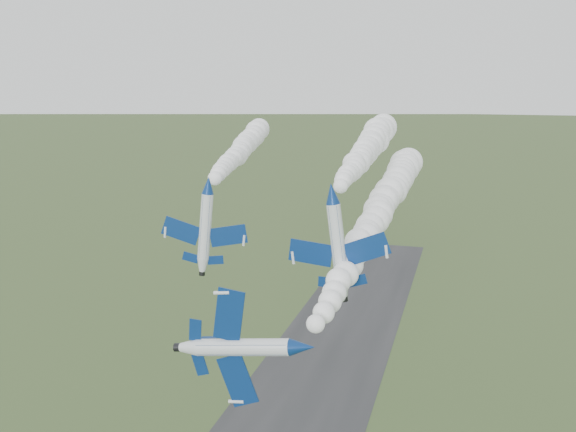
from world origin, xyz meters
name	(u,v)px	position (x,y,z in m)	size (l,w,h in m)	color
jet_lead	(302,348)	(12.82, -1.38, 32.70)	(3.36, 13.11, 10.78)	silver
smoke_trail_jet_lead	(378,213)	(13.02, 40.81, 35.90)	(5.79, 78.47, 5.79)	white
jet_pair_left	(208,185)	(-3.77, 17.83, 42.97)	(10.28, 12.09, 3.05)	silver
smoke_trail_jet_pair_left	(243,146)	(-12.58, 54.17, 43.61)	(4.58, 68.54, 4.58)	white
jet_pair_right	(332,193)	(10.99, 18.08, 42.67)	(11.46, 13.85, 3.56)	silver
smoke_trail_jet_pair_right	(366,150)	(9.44, 50.86, 44.00)	(5.41, 58.75, 5.41)	white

